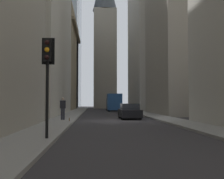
{
  "coord_description": "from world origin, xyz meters",
  "views": [
    {
      "loc": [
        -22.62,
        1.86,
        1.62
      ],
      "look_at": [
        19.62,
        -0.89,
        3.47
      ],
      "focal_mm": 43.49,
      "sensor_mm": 36.0,
      "label": 1
    }
  ],
  "objects_px": {
    "delivery_truck": "(114,102)",
    "discarded_bottle": "(69,120)",
    "pedestrian": "(63,107)",
    "sedan_black": "(129,112)",
    "traffic_light_foreground": "(47,64)"
  },
  "relations": [
    {
      "from": "sedan_black",
      "to": "traffic_light_foreground",
      "type": "xyz_separation_m",
      "value": [
        -14.01,
        5.16,
        2.49
      ]
    },
    {
      "from": "traffic_light_foreground",
      "to": "pedestrian",
      "type": "distance_m",
      "value": 11.25
    },
    {
      "from": "traffic_light_foreground",
      "to": "delivery_truck",
      "type": "bearing_deg",
      "value": -8.55
    },
    {
      "from": "sedan_black",
      "to": "pedestrian",
      "type": "distance_m",
      "value": 6.53
    },
    {
      "from": "pedestrian",
      "to": "discarded_bottle",
      "type": "xyz_separation_m",
      "value": [
        -1.46,
        -0.66,
        -0.88
      ]
    },
    {
      "from": "delivery_truck",
      "to": "discarded_bottle",
      "type": "distance_m",
      "value": 25.3
    },
    {
      "from": "pedestrian",
      "to": "delivery_truck",
      "type": "bearing_deg",
      "value": -13.99
    },
    {
      "from": "sedan_black",
      "to": "pedestrian",
      "type": "bearing_deg",
      "value": 117.05
    },
    {
      "from": "discarded_bottle",
      "to": "traffic_light_foreground",
      "type": "bearing_deg",
      "value": 179.88
    },
    {
      "from": "sedan_black",
      "to": "discarded_bottle",
      "type": "relative_size",
      "value": 15.93
    },
    {
      "from": "delivery_truck",
      "to": "sedan_black",
      "type": "xyz_separation_m",
      "value": [
        -20.32,
        0.0,
        -0.8
      ]
    },
    {
      "from": "sedan_black",
      "to": "discarded_bottle",
      "type": "distance_m",
      "value": 6.8
    },
    {
      "from": "traffic_light_foreground",
      "to": "pedestrian",
      "type": "bearing_deg",
      "value": 3.3
    },
    {
      "from": "traffic_light_foreground",
      "to": "discarded_bottle",
      "type": "bearing_deg",
      "value": -0.12
    },
    {
      "from": "delivery_truck",
      "to": "pedestrian",
      "type": "bearing_deg",
      "value": 166.01
    }
  ]
}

